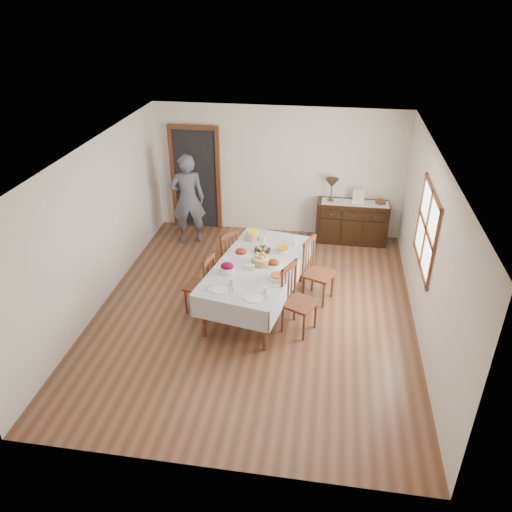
# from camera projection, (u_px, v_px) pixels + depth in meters

# --- Properties ---
(ground) EXTENTS (6.00, 6.00, 0.00)m
(ground) POSITION_uv_depth(u_px,v_px,m) (255.00, 310.00, 8.03)
(ground) COLOR brown
(room_shell) EXTENTS (5.02, 6.02, 2.65)m
(room_shell) POSITION_uv_depth(u_px,v_px,m) (250.00, 206.00, 7.62)
(room_shell) COLOR white
(room_shell) RESTS_ON ground
(dining_table) EXTENTS (1.62, 2.53, 0.81)m
(dining_table) POSITION_uv_depth(u_px,v_px,m) (257.00, 269.00, 7.79)
(dining_table) COLOR #BABABF
(dining_table) RESTS_ON ground
(chair_left_near) EXTENTS (0.48, 0.48, 0.99)m
(chair_left_near) POSITION_uv_depth(u_px,v_px,m) (202.00, 283.00, 7.82)
(chair_left_near) COLOR #5B2D19
(chair_left_near) RESTS_ON ground
(chair_left_far) EXTENTS (0.58, 0.58, 1.02)m
(chair_left_far) POSITION_uv_depth(u_px,v_px,m) (224.00, 256.00, 8.55)
(chair_left_far) COLOR #5B2D19
(chair_left_far) RESTS_ON ground
(chair_right_near) EXTENTS (0.59, 0.59, 1.07)m
(chair_right_near) POSITION_uv_depth(u_px,v_px,m) (297.00, 299.00, 7.36)
(chair_right_near) COLOR #5B2D19
(chair_right_near) RESTS_ON ground
(chair_right_far) EXTENTS (0.58, 0.58, 1.07)m
(chair_right_far) POSITION_uv_depth(u_px,v_px,m) (316.00, 270.00, 8.09)
(chair_right_far) COLOR #5B2D19
(chair_right_far) RESTS_ON ground
(sideboard) EXTENTS (1.41, 0.51, 0.84)m
(sideboard) POSITION_uv_depth(u_px,v_px,m) (352.00, 222.00, 9.97)
(sideboard) COLOR black
(sideboard) RESTS_ON ground
(person) EXTENTS (0.70, 0.56, 1.95)m
(person) POSITION_uv_depth(u_px,v_px,m) (188.00, 197.00, 9.70)
(person) COLOR #51525E
(person) RESTS_ON ground
(bread_basket) EXTENTS (0.28, 0.28, 0.19)m
(bread_basket) POSITION_uv_depth(u_px,v_px,m) (260.00, 260.00, 7.69)
(bread_basket) COLOR olive
(bread_basket) RESTS_ON dining_table
(egg_basket) EXTENTS (0.26, 0.26, 0.11)m
(egg_basket) POSITION_uv_depth(u_px,v_px,m) (262.00, 249.00, 8.07)
(egg_basket) COLOR black
(egg_basket) RESTS_ON dining_table
(ham_platter_a) EXTENTS (0.29, 0.29, 0.11)m
(ham_platter_a) POSITION_uv_depth(u_px,v_px,m) (241.00, 252.00, 8.01)
(ham_platter_a) COLOR white
(ham_platter_a) RESTS_ON dining_table
(ham_platter_b) EXTENTS (0.29, 0.29, 0.11)m
(ham_platter_b) POSITION_uv_depth(u_px,v_px,m) (273.00, 263.00, 7.70)
(ham_platter_b) COLOR white
(ham_platter_b) RESTS_ON dining_table
(beet_bowl) EXTENTS (0.22, 0.22, 0.17)m
(beet_bowl) POSITION_uv_depth(u_px,v_px,m) (227.00, 268.00, 7.47)
(beet_bowl) COLOR white
(beet_bowl) RESTS_ON dining_table
(carrot_bowl) EXTENTS (0.19, 0.19, 0.09)m
(carrot_bowl) POSITION_uv_depth(u_px,v_px,m) (282.00, 250.00, 8.05)
(carrot_bowl) COLOR white
(carrot_bowl) RESTS_ON dining_table
(pineapple_bowl) EXTENTS (0.25, 0.25, 0.15)m
(pineapple_bowl) POSITION_uv_depth(u_px,v_px,m) (253.00, 235.00, 8.44)
(pineapple_bowl) COLOR tan
(pineapple_bowl) RESTS_ON dining_table
(casserole_dish) EXTENTS (0.26, 0.26, 0.07)m
(casserole_dish) POSITION_uv_depth(u_px,v_px,m) (277.00, 277.00, 7.33)
(casserole_dish) COLOR white
(casserole_dish) RESTS_ON dining_table
(butter_dish) EXTENTS (0.15, 0.12, 0.07)m
(butter_dish) POSITION_uv_depth(u_px,v_px,m) (250.00, 267.00, 7.58)
(butter_dish) COLOR white
(butter_dish) RESTS_ON dining_table
(setting_left) EXTENTS (0.44, 0.31, 0.10)m
(setting_left) POSITION_uv_depth(u_px,v_px,m) (223.00, 287.00, 7.12)
(setting_left) COLOR white
(setting_left) RESTS_ON dining_table
(setting_right) EXTENTS (0.44, 0.31, 0.10)m
(setting_right) POSITION_uv_depth(u_px,v_px,m) (257.00, 295.00, 6.93)
(setting_right) COLOR white
(setting_right) RESTS_ON dining_table
(glass_far_a) EXTENTS (0.07, 0.07, 0.10)m
(glass_far_a) POSITION_uv_depth(u_px,v_px,m) (264.00, 239.00, 8.35)
(glass_far_a) COLOR white
(glass_far_a) RESTS_ON dining_table
(glass_far_b) EXTENTS (0.07, 0.07, 0.09)m
(glass_far_b) POSITION_uv_depth(u_px,v_px,m) (295.00, 242.00, 8.29)
(glass_far_b) COLOR white
(glass_far_b) RESTS_ON dining_table
(runner) EXTENTS (1.30, 0.35, 0.01)m
(runner) POSITION_uv_depth(u_px,v_px,m) (355.00, 203.00, 9.74)
(runner) COLOR silver
(runner) RESTS_ON sideboard
(table_lamp) EXTENTS (0.26, 0.26, 0.46)m
(table_lamp) POSITION_uv_depth(u_px,v_px,m) (332.00, 184.00, 9.67)
(table_lamp) COLOR brown
(table_lamp) RESTS_ON sideboard
(picture_frame) EXTENTS (0.22, 0.08, 0.28)m
(picture_frame) POSITION_uv_depth(u_px,v_px,m) (358.00, 197.00, 9.65)
(picture_frame) COLOR beige
(picture_frame) RESTS_ON sideboard
(deco_bowl) EXTENTS (0.20, 0.20, 0.06)m
(deco_bowl) POSITION_uv_depth(u_px,v_px,m) (380.00, 202.00, 9.71)
(deco_bowl) COLOR #5B2D19
(deco_bowl) RESTS_ON sideboard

